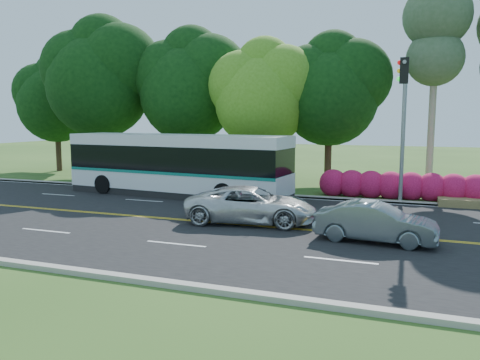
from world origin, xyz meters
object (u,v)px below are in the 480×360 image
(transit_bus, at_px, (176,165))
(suv, at_px, (251,205))
(sedan, at_px, (375,223))
(traffic_signal, at_px, (404,109))

(transit_bus, distance_m, suv, 7.95)
(sedan, xyz_separation_m, suv, (-4.97, 1.42, 0.06))
(transit_bus, bearing_deg, suv, -34.19)
(transit_bus, relative_size, sedan, 3.19)
(sedan, height_order, suv, suv)
(transit_bus, bearing_deg, traffic_signal, 5.04)
(sedan, distance_m, suv, 5.17)
(traffic_signal, distance_m, transit_bus, 12.06)
(traffic_signal, relative_size, sedan, 1.72)
(traffic_signal, bearing_deg, suv, -138.99)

